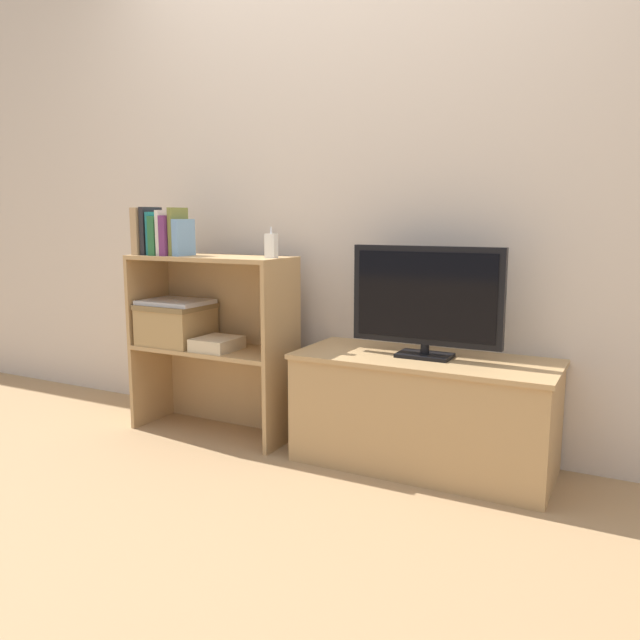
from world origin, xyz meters
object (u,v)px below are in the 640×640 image
book_forest (162,236)px  book_teal (156,234)px  book_plum (173,236)px  storage_basket_left (176,322)px  book_charcoal (151,231)px  laptop (176,302)px  tv (426,299)px  magazine_stack (217,344)px  baby_monitor (271,246)px  book_ivory (167,233)px  book_olive (178,232)px  book_skyblue (184,237)px  book_tan (145,231)px  tv_stand (423,412)px

book_forest → book_teal: bearing=180.0°
book_teal → book_forest: book_teal is taller
book_plum → storage_basket_left: size_ratio=0.60×
book_charcoal → laptop: bearing=19.8°
tv → magazine_stack: bearing=-174.1°
book_teal → baby_monitor: 0.62m
book_ivory → book_olive: (0.07, 0.00, 0.01)m
baby_monitor → storage_basket_left: baby_monitor is taller
book_skyblue → book_ivory: bearing=-180.0°
book_forest → book_olive: bearing=0.0°
laptop → book_charcoal: bearing=-160.2°
book_forest → book_plum: size_ratio=0.99×
tv → book_forest: (-1.29, -0.11, 0.24)m
book_charcoal → storage_basket_left: book_charcoal is taller
baby_monitor → storage_basket_left: bearing=-178.4°
book_olive → book_skyblue: book_olive is taller
book_ivory → tv: bearing=5.0°
book_tan → book_ivory: (0.14, -0.00, -0.01)m
magazine_stack → storage_basket_left: bearing=174.0°
tv → book_olive: (-1.18, -0.11, 0.26)m
book_charcoal → book_teal: 0.03m
laptop → tv_stand: bearing=3.4°
storage_basket_left → book_ivory: bearing=-96.8°
book_plum → storage_basket_left: book_plum is taller
tv → book_tan: (-1.39, -0.11, 0.26)m
book_olive → book_skyblue: 0.04m
book_ivory → book_plum: size_ratio=1.13×
tv_stand → storage_basket_left: 1.29m
baby_monitor → magazine_stack: baby_monitor is taller
book_charcoal → baby_monitor: (0.65, 0.05, -0.06)m
tv_stand → tv: bearing=-90.0°
book_plum → book_skyblue: bearing=0.0°
tv → book_plum: bearing=-174.8°
laptop → book_plum: bearing=-51.1°
book_tan → book_ivory: size_ratio=1.06×
book_teal → book_skyblue: bearing=0.0°
tv_stand → book_teal: book_teal is taller
book_charcoal → tv: bearing=4.6°
book_plum → magazine_stack: 0.56m
baby_monitor → book_charcoal: bearing=-175.4°
book_plum → book_olive: (0.03, 0.00, 0.02)m
baby_monitor → laptop: 0.62m
tv_stand → book_tan: size_ratio=4.78×
book_teal → book_olive: (0.14, 0.00, 0.01)m
tv_stand → book_charcoal: bearing=-175.3°
book_teal → baby_monitor: size_ratio=1.50×
book_skyblue → baby_monitor: 0.46m
book_olive → book_tan: bearing=180.0°
book_tan → book_plum: size_ratio=1.20×
book_charcoal → book_skyblue: size_ratio=1.33×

